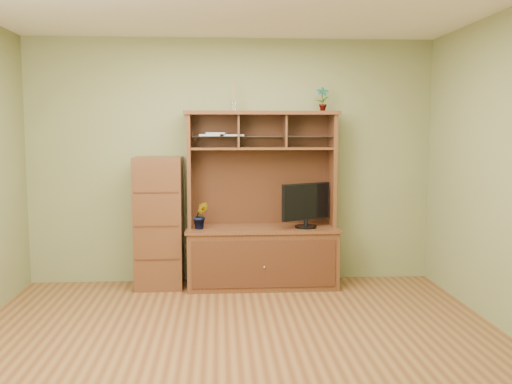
{
  "coord_description": "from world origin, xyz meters",
  "views": [
    {
      "loc": [
        -0.15,
        -4.37,
        1.69
      ],
      "look_at": [
        0.22,
        1.2,
        1.09
      ],
      "focal_mm": 40.0,
      "sensor_mm": 36.0,
      "label": 1
    }
  ],
  "objects": [
    {
      "name": "top_plant",
      "position": [
        0.98,
        1.8,
        2.03
      ],
      "size": [
        0.15,
        0.11,
        0.27
      ],
      "primitive_type": "imported",
      "rotation": [
        0.0,
        0.0,
        -0.09
      ],
      "color": "#385E21",
      "rests_on": "media_hutch"
    },
    {
      "name": "room",
      "position": [
        0.0,
        0.0,
        1.35
      ],
      "size": [
        4.54,
        4.04,
        2.74
      ],
      "color": "brown",
      "rests_on": "ground"
    },
    {
      "name": "side_cabinet",
      "position": [
        -0.79,
        1.75,
        0.71
      ],
      "size": [
        0.5,
        0.46,
        1.41
      ],
      "color": "#402612",
      "rests_on": "room"
    },
    {
      "name": "media_hutch",
      "position": [
        0.32,
        1.73,
        0.52
      ],
      "size": [
        1.66,
        0.61,
        1.9
      ],
      "color": "#402612",
      "rests_on": "room"
    },
    {
      "name": "reed_diffuser",
      "position": [
        0.02,
        1.8,
        2.02
      ],
      "size": [
        0.06,
        0.06,
        0.29
      ],
      "color": "silver",
      "rests_on": "media_hutch"
    },
    {
      "name": "magazines",
      "position": [
        -0.13,
        1.81,
        1.65
      ],
      "size": [
        0.49,
        0.19,
        0.04
      ],
      "color": "silver",
      "rests_on": "media_hutch"
    },
    {
      "name": "orchid_plant",
      "position": [
        -0.34,
        1.65,
        0.79
      ],
      "size": [
        0.17,
        0.14,
        0.29
      ],
      "primitive_type": "imported",
      "rotation": [
        0.0,
        0.0,
        0.1
      ],
      "color": "#2F6121",
      "rests_on": "media_hutch"
    },
    {
      "name": "monitor",
      "position": [
        0.78,
        1.65,
        0.9
      ],
      "size": [
        0.55,
        0.34,
        0.48
      ],
      "rotation": [
        0.0,
        0.0,
        0.51
      ],
      "color": "black",
      "rests_on": "media_hutch"
    }
  ]
}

